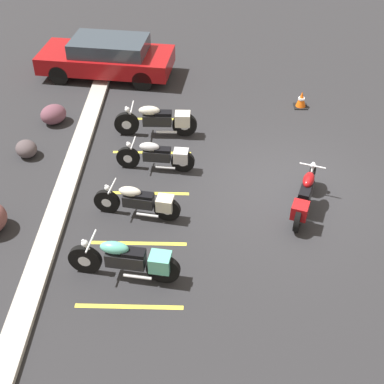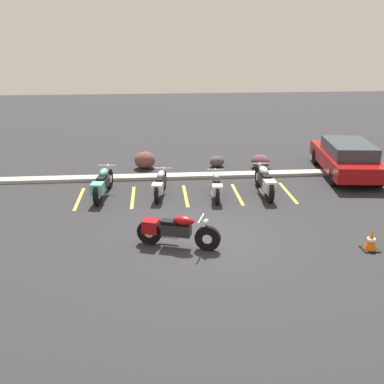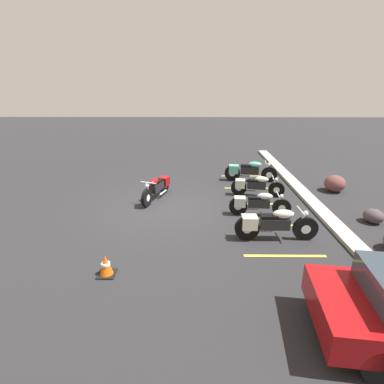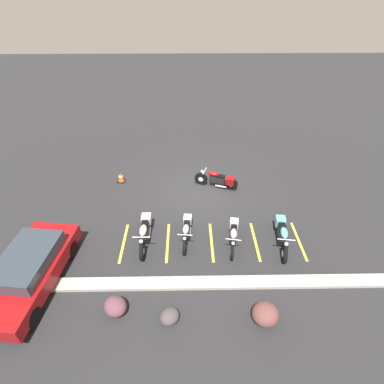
{
  "view_description": "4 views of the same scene",
  "coord_description": "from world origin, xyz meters",
  "px_view_note": "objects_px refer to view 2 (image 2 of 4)",
  "views": [
    {
      "loc": [
        -10.41,
        2.0,
        8.16
      ],
      "look_at": [
        -1.37,
        2.24,
        0.9
      ],
      "focal_mm": 50.0,
      "sensor_mm": 36.0,
      "label": 1
    },
    {
      "loc": [
        -1.31,
        -10.61,
        5.13
      ],
      "look_at": [
        -0.19,
        2.5,
        0.44
      ],
      "focal_mm": 42.0,
      "sensor_mm": 36.0,
      "label": 2
    },
    {
      "loc": [
        9.77,
        1.08,
        4.13
      ],
      "look_at": [
        -0.46,
        0.98,
        0.4
      ],
      "focal_mm": 28.0,
      "sensor_mm": 36.0,
      "label": 3
    },
    {
      "loc": [
        0.58,
        11.73,
        8.68
      ],
      "look_at": [
        0.41,
        0.96,
        0.67
      ],
      "focal_mm": 28.0,
      "sensor_mm": 36.0,
      "label": 4
    }
  ],
  "objects_px": {
    "landscape_rock_0": "(145,160)",
    "car_red": "(347,157)",
    "parked_bike_1": "(160,184)",
    "landscape_rock_1": "(217,161)",
    "traffic_cone": "(371,241)",
    "parked_bike_3": "(265,181)",
    "landscape_rock_2": "(261,161)",
    "parked_bike_0": "(102,184)",
    "motorcycle_maroon_featured": "(174,230)",
    "parked_bike_2": "(216,185)"
  },
  "relations": [
    {
      "from": "landscape_rock_1",
      "to": "parked_bike_3",
      "type": "bearing_deg",
      "value": -72.1
    },
    {
      "from": "car_red",
      "to": "parked_bike_1",
      "type": "bearing_deg",
      "value": 111.14
    },
    {
      "from": "motorcycle_maroon_featured",
      "to": "traffic_cone",
      "type": "relative_size",
      "value": 4.1
    },
    {
      "from": "landscape_rock_0",
      "to": "traffic_cone",
      "type": "bearing_deg",
      "value": -53.31
    },
    {
      "from": "parked_bike_1",
      "to": "parked_bike_2",
      "type": "bearing_deg",
      "value": -88.98
    },
    {
      "from": "car_red",
      "to": "landscape_rock_0",
      "type": "xyz_separation_m",
      "value": [
        -7.63,
        1.51,
        -0.34
      ]
    },
    {
      "from": "parked_bike_1",
      "to": "parked_bike_2",
      "type": "height_order",
      "value": "parked_bike_1"
    },
    {
      "from": "parked_bike_2",
      "to": "car_red",
      "type": "relative_size",
      "value": 0.45
    },
    {
      "from": "parked_bike_1",
      "to": "traffic_cone",
      "type": "xyz_separation_m",
      "value": [
        5.16,
        -4.33,
        -0.19
      ]
    },
    {
      "from": "car_red",
      "to": "landscape_rock_2",
      "type": "height_order",
      "value": "car_red"
    },
    {
      "from": "landscape_rock_1",
      "to": "traffic_cone",
      "type": "bearing_deg",
      "value": -69.76
    },
    {
      "from": "parked_bike_0",
      "to": "car_red",
      "type": "height_order",
      "value": "car_red"
    },
    {
      "from": "motorcycle_maroon_featured",
      "to": "parked_bike_0",
      "type": "height_order",
      "value": "parked_bike_0"
    },
    {
      "from": "landscape_rock_0",
      "to": "car_red",
      "type": "bearing_deg",
      "value": -11.23
    },
    {
      "from": "motorcycle_maroon_featured",
      "to": "landscape_rock_1",
      "type": "relative_size",
      "value": 3.38
    },
    {
      "from": "motorcycle_maroon_featured",
      "to": "landscape_rock_0",
      "type": "xyz_separation_m",
      "value": [
        -0.82,
        7.06,
        -0.12
      ]
    },
    {
      "from": "parked_bike_0",
      "to": "landscape_rock_0",
      "type": "bearing_deg",
      "value": -14.1
    },
    {
      "from": "car_red",
      "to": "landscape_rock_2",
      "type": "xyz_separation_m",
      "value": [
        -3.03,
        1.14,
        -0.41
      ]
    },
    {
      "from": "parked_bike_0",
      "to": "traffic_cone",
      "type": "relative_size",
      "value": 4.51
    },
    {
      "from": "car_red",
      "to": "landscape_rock_2",
      "type": "distance_m",
      "value": 3.26
    },
    {
      "from": "landscape_rock_0",
      "to": "motorcycle_maroon_featured",
      "type": "bearing_deg",
      "value": -83.34
    },
    {
      "from": "parked_bike_1",
      "to": "parked_bike_3",
      "type": "xyz_separation_m",
      "value": [
        3.46,
        -0.17,
        0.06
      ]
    },
    {
      "from": "parked_bike_3",
      "to": "landscape_rock_2",
      "type": "xyz_separation_m",
      "value": [
        0.59,
        3.12,
        -0.21
      ]
    },
    {
      "from": "parked_bike_0",
      "to": "landscape_rock_2",
      "type": "relative_size",
      "value": 3.0
    },
    {
      "from": "parked_bike_3",
      "to": "parked_bike_2",
      "type": "bearing_deg",
      "value": 93.95
    },
    {
      "from": "car_red",
      "to": "landscape_rock_1",
      "type": "bearing_deg",
      "value": 79.46
    },
    {
      "from": "parked_bike_0",
      "to": "parked_bike_2",
      "type": "xyz_separation_m",
      "value": [
        3.7,
        -0.32,
        -0.06
      ]
    },
    {
      "from": "parked_bike_0",
      "to": "landscape_rock_2",
      "type": "height_order",
      "value": "parked_bike_0"
    },
    {
      "from": "motorcycle_maroon_featured",
      "to": "parked_bike_1",
      "type": "height_order",
      "value": "motorcycle_maroon_featured"
    },
    {
      "from": "parked_bike_0",
      "to": "parked_bike_3",
      "type": "relative_size",
      "value": 1.0
    },
    {
      "from": "motorcycle_maroon_featured",
      "to": "parked_bike_3",
      "type": "distance_m",
      "value": 4.78
    },
    {
      "from": "landscape_rock_0",
      "to": "landscape_rock_1",
      "type": "height_order",
      "value": "landscape_rock_0"
    },
    {
      "from": "parked_bike_1",
      "to": "parked_bike_3",
      "type": "bearing_deg",
      "value": -83.18
    },
    {
      "from": "parked_bike_0",
      "to": "landscape_rock_2",
      "type": "xyz_separation_m",
      "value": [
        5.93,
        2.9,
        -0.21
      ]
    },
    {
      "from": "parked_bike_1",
      "to": "landscape_rock_0",
      "type": "distance_m",
      "value": 3.37
    },
    {
      "from": "parked_bike_0",
      "to": "parked_bike_3",
      "type": "bearing_deg",
      "value": -84.42
    },
    {
      "from": "landscape_rock_1",
      "to": "motorcycle_maroon_featured",
      "type": "bearing_deg",
      "value": -106.44
    },
    {
      "from": "parked_bike_1",
      "to": "landscape_rock_0",
      "type": "relative_size",
      "value": 2.47
    },
    {
      "from": "parked_bike_2",
      "to": "landscape_rock_0",
      "type": "height_order",
      "value": "parked_bike_2"
    },
    {
      "from": "parked_bike_3",
      "to": "traffic_cone",
      "type": "relative_size",
      "value": 4.52
    },
    {
      "from": "motorcycle_maroon_featured",
      "to": "landscape_rock_1",
      "type": "bearing_deg",
      "value": 92.28
    },
    {
      "from": "parked_bike_1",
      "to": "parked_bike_3",
      "type": "distance_m",
      "value": 3.47
    },
    {
      "from": "parked_bike_0",
      "to": "landscape_rock_2",
      "type": "bearing_deg",
      "value": -55.96
    },
    {
      "from": "landscape_rock_1",
      "to": "car_red",
      "type": "bearing_deg",
      "value": -17.32
    },
    {
      "from": "landscape_rock_1",
      "to": "landscape_rock_2",
      "type": "xyz_separation_m",
      "value": [
        1.7,
        -0.34,
        0.05
      ]
    },
    {
      "from": "landscape_rock_2",
      "to": "parked_bike_3",
      "type": "bearing_deg",
      "value": -100.65
    },
    {
      "from": "parked_bike_0",
      "to": "landscape_rock_0",
      "type": "relative_size",
      "value": 2.8
    },
    {
      "from": "parked_bike_0",
      "to": "landscape_rock_1",
      "type": "height_order",
      "value": "parked_bike_0"
    },
    {
      "from": "traffic_cone",
      "to": "car_red",
      "type": "bearing_deg",
      "value": 72.61
    },
    {
      "from": "parked_bike_3",
      "to": "traffic_cone",
      "type": "distance_m",
      "value": 4.5
    }
  ]
}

